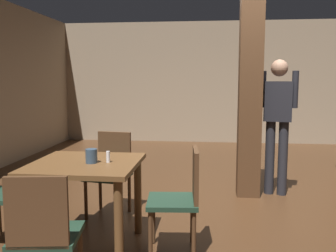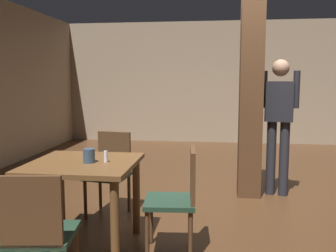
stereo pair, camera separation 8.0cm
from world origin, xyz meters
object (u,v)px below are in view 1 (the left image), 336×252
object	(u,v)px
dining_table	(86,178)
napkin_cup	(91,156)
chair_east	(182,195)
salt_shaker	(108,157)
standing_person	(278,117)
chair_north	(111,169)
chair_south	(44,232)

from	to	relation	value
dining_table	napkin_cup	size ratio (longest dim) A/B	7.50
chair_east	napkin_cup	distance (m)	0.83
napkin_cup	salt_shaker	world-z (taller)	napkin_cup
dining_table	salt_shaker	distance (m)	0.27
napkin_cup	standing_person	bearing A→B (deg)	44.82
chair_north	chair_east	distance (m)	1.17
salt_shaker	chair_north	bearing A→B (deg)	104.04
dining_table	chair_south	bearing A→B (deg)	-89.51
dining_table	napkin_cup	xyz separation A→B (m)	(0.07, -0.03, 0.20)
salt_shaker	standing_person	world-z (taller)	standing_person
dining_table	chair_south	xyz separation A→B (m)	(0.01, -0.85, -0.13)
dining_table	chair_east	distance (m)	0.83
dining_table	chair_north	xyz separation A→B (m)	(-0.01, 0.84, -0.13)
chair_south	salt_shaker	world-z (taller)	chair_south
napkin_cup	chair_east	bearing A→B (deg)	3.16
chair_south	salt_shaker	distance (m)	0.93
chair_north	standing_person	size ratio (longest dim) A/B	0.52
chair_south	standing_person	xyz separation A→B (m)	(1.90, 2.65, 0.50)
salt_shaker	standing_person	size ratio (longest dim) A/B	0.06
chair_east	standing_person	distance (m)	2.15
chair_north	standing_person	distance (m)	2.20
napkin_cup	standing_person	size ratio (longest dim) A/B	0.07
chair_east	salt_shaker	size ratio (longest dim) A/B	9.13
chair_east	napkin_cup	bearing A→B (deg)	-176.84
chair_east	salt_shaker	bearing A→B (deg)	-179.42
chair_north	standing_person	world-z (taller)	standing_person
dining_table	chair_south	size ratio (longest dim) A/B	1.01
chair_east	dining_table	bearing A→B (deg)	-179.34
dining_table	chair_north	world-z (taller)	chair_north
dining_table	standing_person	world-z (taller)	standing_person
chair_north	salt_shaker	distance (m)	0.92
chair_south	salt_shaker	xyz separation A→B (m)	(0.19, 0.85, 0.31)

